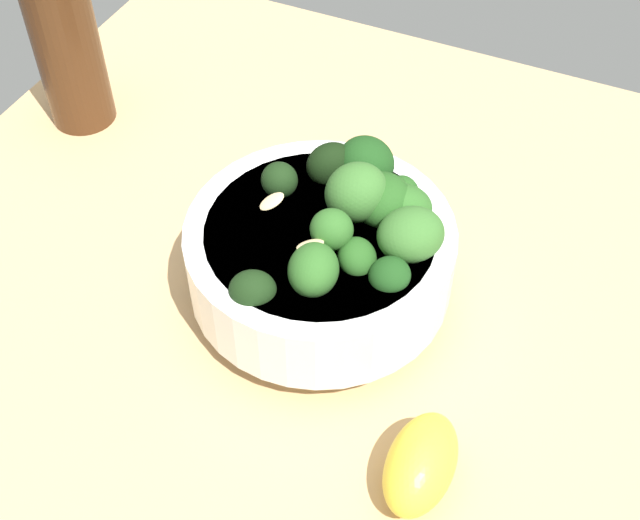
# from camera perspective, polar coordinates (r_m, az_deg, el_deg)

# --- Properties ---
(ground_plane) EXTENTS (0.66, 0.66, 0.04)m
(ground_plane) POSITION_cam_1_polar(r_m,az_deg,el_deg) (0.64, -0.92, -2.39)
(ground_plane) COLOR tan
(bowl_of_broccoli) EXTENTS (0.18, 0.18, 0.12)m
(bowl_of_broccoli) POSITION_cam_1_polar(r_m,az_deg,el_deg) (0.58, 0.49, 0.75)
(bowl_of_broccoli) COLOR white
(bowl_of_broccoli) RESTS_ON ground_plane
(lemon_wedge) EXTENTS (0.07, 0.04, 0.04)m
(lemon_wedge) POSITION_cam_1_polar(r_m,az_deg,el_deg) (0.52, 6.78, -13.46)
(lemon_wedge) COLOR yellow
(lemon_wedge) RESTS_ON ground_plane
(bottle_tall) EXTENTS (0.05, 0.05, 0.15)m
(bottle_tall) POSITION_cam_1_polar(r_m,az_deg,el_deg) (0.75, -16.63, 13.61)
(bottle_tall) COLOR #472814
(bottle_tall) RESTS_ON ground_plane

